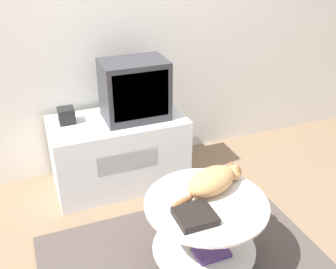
{
  "coord_description": "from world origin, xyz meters",
  "views": [
    {
      "loc": [
        -0.77,
        -1.53,
        1.89
      ],
      "look_at": [
        0.09,
        0.66,
        0.66
      ],
      "focal_mm": 42.0,
      "sensor_mm": 36.0,
      "label": 1
    }
  ],
  "objects_px": {
    "tv": "(135,90)",
    "speaker": "(66,116)",
    "dvd_box": "(195,216)",
    "cat": "(213,181)"
  },
  "relations": [
    {
      "from": "tv",
      "to": "speaker",
      "type": "xyz_separation_m",
      "value": [
        -0.51,
        0.1,
        -0.17
      ]
    },
    {
      "from": "dvd_box",
      "to": "cat",
      "type": "distance_m",
      "value": 0.29
    },
    {
      "from": "speaker",
      "to": "dvd_box",
      "type": "bearing_deg",
      "value": -70.1
    },
    {
      "from": "tv",
      "to": "speaker",
      "type": "bearing_deg",
      "value": 169.17
    },
    {
      "from": "speaker",
      "to": "cat",
      "type": "height_order",
      "value": "speaker"
    },
    {
      "from": "dvd_box",
      "to": "cat",
      "type": "height_order",
      "value": "cat"
    },
    {
      "from": "tv",
      "to": "cat",
      "type": "relative_size",
      "value": 0.9
    },
    {
      "from": "tv",
      "to": "speaker",
      "type": "relative_size",
      "value": 4.09
    },
    {
      "from": "speaker",
      "to": "cat",
      "type": "distance_m",
      "value": 1.29
    },
    {
      "from": "speaker",
      "to": "cat",
      "type": "relative_size",
      "value": 0.22
    }
  ]
}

